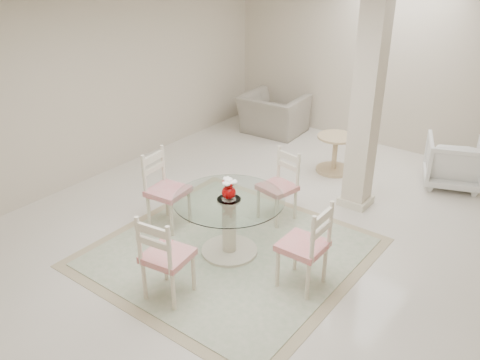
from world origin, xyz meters
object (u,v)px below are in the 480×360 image
Objects in this scene: dining_chair_west at (163,184)px; armchair_white at (454,162)px; recliner_taupe at (273,114)px; side_table at (335,155)px; dining_chair_south at (163,252)px; red_vase at (229,189)px; dining_chair_north at (281,181)px; column at (366,108)px; dining_chair_east at (309,241)px; dining_table at (229,226)px.

armchair_white is at bearing -43.17° from dining_chair_west.
side_table is at bearing 150.12° from recliner_taupe.
side_table is at bearing -97.14° from dining_chair_south.
dining_chair_north is (0.02, 1.01, -0.29)m from red_vase.
dining_chair_north is at bearing -123.27° from column.
dining_chair_north is at bearing -136.54° from dining_chair_east.
column is 2.21× the size of dining_table.
recliner_taupe is 3.23m from armchair_white.
red_vase is 0.31× the size of armchair_white.
dining_table is 3.92m from recliner_taupe.
dining_chair_west is at bearing -130.49° from column.
armchair_white is at bearing -117.31° from dining_chair_south.
dining_chair_east reaches higher than side_table.
armchair_white is at bearing 21.54° from side_table.
side_table is (-0.09, 2.69, -0.09)m from dining_table.
side_table is (1.67, -0.82, -0.08)m from recliner_taupe.
red_vase is at bearing -98.68° from dining_chair_south.
armchair_white is at bearing 171.60° from dining_chair_east.
armchair_white is 1.68m from side_table.
armchair_white is (0.84, 1.36, -1.00)m from column.
recliner_taupe is at bearing 136.44° from dining_chair_north.
dining_table is 1.04m from dining_chair_west.
red_vase is 1.05m from dining_chair_east.
dining_chair_east is at bearing -96.60° from dining_chair_west.
side_table is at bearing 91.92° from dining_table.
dining_chair_south reaches higher than armchair_white.
dining_chair_north is 0.93× the size of recliner_taupe.
dining_chair_north is at bearing -86.06° from side_table.
armchair_white is 1.34× the size of side_table.
dining_chair_south is (-0.03, -2.03, 0.03)m from dining_chair_north.
dining_chair_north reaches higher than dining_table.
dining_chair_west reaches higher than dining_chair_south.
armchair_white is (2.49, 3.30, -0.22)m from dining_chair_west.
dining_table is at bearing -96.42° from dining_chair_west.
red_vase is 1.06m from dining_chair_north.
recliner_taupe is (-1.78, 2.49, -0.18)m from dining_chair_north.
armchair_white is at bearing 68.65° from dining_chair_north.
side_table is at bearing 104.84° from dining_chair_north.
column is at bearing 67.63° from dining_chair_north.
dining_chair_north is 1.74× the size of side_table.
dining_chair_west is at bearing 31.74° from armchair_white.
column is 2.50× the size of dining_chair_west.
dining_chair_east is (0.38, -1.95, -0.78)m from column.
column is 2.69× the size of dining_chair_north.
dining_table is 1.57× the size of armchair_white.
red_vase is at bearing -96.43° from dining_chair_west.
dining_table is 1.04m from dining_chair_south.
recliner_taupe is at bearing 146.80° from column.
dining_chair_east is at bearing -0.67° from dining_table.
side_table is (-0.09, 2.69, -0.56)m from red_vase.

